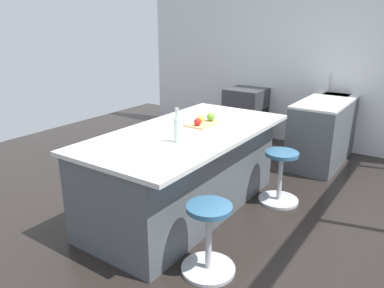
# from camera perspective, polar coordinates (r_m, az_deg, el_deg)

# --- Properties ---
(ground_plane) EXTENTS (7.70, 7.70, 0.00)m
(ground_plane) POSITION_cam_1_polar(r_m,az_deg,el_deg) (4.09, -1.34, -9.71)
(ground_plane) COLOR black
(interior_partition_left) EXTENTS (0.12, 5.37, 2.79)m
(interior_partition_left) POSITION_cam_1_polar(r_m,az_deg,el_deg) (6.28, 15.03, 12.93)
(interior_partition_left) COLOR silver
(interior_partition_left) RESTS_ON ground_plane
(sink_cabinet) EXTENTS (2.08, 0.60, 1.17)m
(sink_cabinet) POSITION_cam_1_polar(r_m,az_deg,el_deg) (5.88, 20.41, 2.70)
(sink_cabinet) COLOR #4C5156
(sink_cabinet) RESTS_ON ground_plane
(oven_range) EXTENTS (0.60, 0.61, 0.86)m
(oven_range) POSITION_cam_1_polar(r_m,az_deg,el_deg) (6.34, 8.21, 4.55)
(oven_range) COLOR #38383D
(oven_range) RESTS_ON ground_plane
(kitchen_island) EXTENTS (2.33, 1.17, 0.89)m
(kitchen_island) POSITION_cam_1_polar(r_m,az_deg,el_deg) (3.88, -1.19, -4.03)
(kitchen_island) COLOR #4C5156
(kitchen_island) RESTS_ON ground_plane
(stool_by_window) EXTENTS (0.44, 0.44, 0.59)m
(stool_by_window) POSITION_cam_1_polar(r_m,az_deg,el_deg) (4.22, 13.32, -5.17)
(stool_by_window) COLOR #B7B7BC
(stool_by_window) RESTS_ON ground_plane
(stool_middle) EXTENTS (0.44, 0.44, 0.59)m
(stool_middle) POSITION_cam_1_polar(r_m,az_deg,el_deg) (3.03, 2.56, -14.58)
(stool_middle) COLOR #B7B7BC
(stool_middle) RESTS_ON ground_plane
(cutting_board) EXTENTS (0.36, 0.24, 0.02)m
(cutting_board) POSITION_cam_1_polar(r_m,az_deg,el_deg) (3.92, 1.53, 3.13)
(cutting_board) COLOR tan
(cutting_board) RESTS_ON kitchen_island
(apple_yellow) EXTENTS (0.08, 0.08, 0.08)m
(apple_yellow) POSITION_cam_1_polar(r_m,az_deg,el_deg) (3.92, 1.27, 3.90)
(apple_yellow) COLOR gold
(apple_yellow) RESTS_ON cutting_board
(apple_red) EXTENTS (0.08, 0.08, 0.08)m
(apple_red) POSITION_cam_1_polar(r_m,az_deg,el_deg) (3.80, 0.87, 3.42)
(apple_red) COLOR red
(apple_red) RESTS_ON cutting_board
(apple_green) EXTENTS (0.09, 0.09, 0.09)m
(apple_green) POSITION_cam_1_polar(r_m,az_deg,el_deg) (3.98, 2.91, 4.18)
(apple_green) COLOR #609E2D
(apple_green) RESTS_ON cutting_board
(water_bottle) EXTENTS (0.06, 0.06, 0.31)m
(water_bottle) POSITION_cam_1_polar(r_m,az_deg,el_deg) (3.32, -2.31, 2.33)
(water_bottle) COLOR silver
(water_bottle) RESTS_ON kitchen_island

